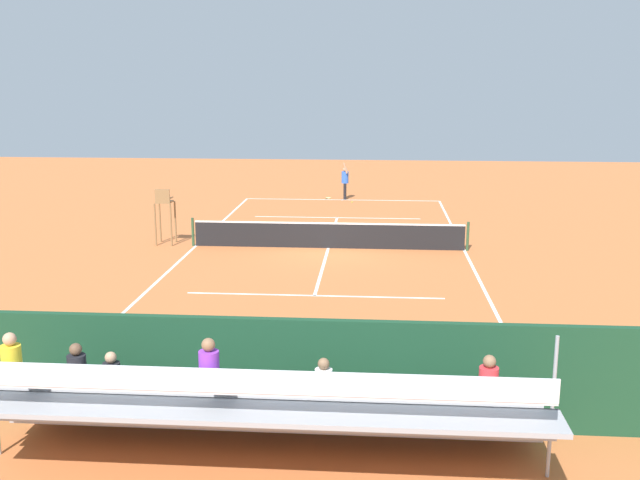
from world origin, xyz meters
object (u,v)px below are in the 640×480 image
at_px(tennis_net, 328,235).
at_px(courtside_bench, 370,381).
at_px(umpire_chair, 164,210).
at_px(equipment_bag, 255,398).
at_px(tennis_ball_near, 352,202).
at_px(tennis_racket, 328,198).
at_px(bleacher_stand, 260,408).
at_px(tennis_player, 345,180).

height_order(tennis_net, courtside_bench, tennis_net).
distance_m(umpire_chair, courtside_bench, 15.59).
relative_size(equipment_bag, tennis_ball_near, 13.64).
relative_size(equipment_bag, tennis_racket, 1.54).
bearing_deg(tennis_racket, courtside_bench, 95.65).
bearing_deg(tennis_net, tennis_racket, -86.17).
bearing_deg(tennis_net, bleacher_stand, 89.63).
distance_m(courtside_bench, tennis_racket, 24.86).
relative_size(umpire_chair, tennis_player, 1.11).
xyz_separation_m(tennis_racket, tennis_ball_near, (-1.30, 1.29, 0.02)).
distance_m(courtside_bench, tennis_ball_near, 23.47).
distance_m(bleacher_stand, tennis_racket, 26.84).
height_order(bleacher_stand, tennis_racket, bleacher_stand).
height_order(courtside_bench, tennis_racket, courtside_bench).
bearing_deg(tennis_ball_near, bleacher_stand, 88.58).
distance_m(tennis_net, tennis_player, 11.22).
bearing_deg(tennis_racket, umpire_chair, 64.33).
bearing_deg(tennis_ball_near, tennis_net, 86.99).
xyz_separation_m(umpire_chair, tennis_racket, (-5.43, -11.30, -1.30)).
xyz_separation_m(tennis_net, courtside_bench, (-1.68, 13.27, 0.06)).
bearing_deg(tennis_player, courtside_bench, 93.63).
bearing_deg(tennis_ball_near, umpire_chair, 56.07).
xyz_separation_m(umpire_chair, courtside_bench, (-7.88, 13.43, -0.76)).
bearing_deg(tennis_player, tennis_ball_near, 111.49).
bearing_deg(tennis_racket, equipment_bag, 90.57).
bearing_deg(tennis_racket, tennis_ball_near, 135.24).
bearing_deg(courtside_bench, bleacher_stand, 49.53).
distance_m(umpire_chair, equipment_bag, 14.74).
bearing_deg(tennis_racket, tennis_net, 93.83).
height_order(tennis_net, tennis_ball_near, tennis_net).
xyz_separation_m(umpire_chair, tennis_player, (-6.33, -11.05, -0.30)).
relative_size(bleacher_stand, tennis_racket, 15.45).
bearing_deg(tennis_player, bleacher_stand, 89.51).
bearing_deg(courtside_bench, tennis_racket, -84.35).
height_order(umpire_chair, equipment_bag, umpire_chair).
relative_size(tennis_net, courtside_bench, 5.72).
height_order(equipment_bag, tennis_player, tennis_player).
relative_size(umpire_chair, tennis_racket, 3.65).
bearing_deg(bleacher_stand, equipment_bag, -77.90).
bearing_deg(umpire_chair, tennis_ball_near, -123.93).
bearing_deg(tennis_net, umpire_chair, -1.47).
height_order(tennis_player, tennis_racket, tennis_player).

